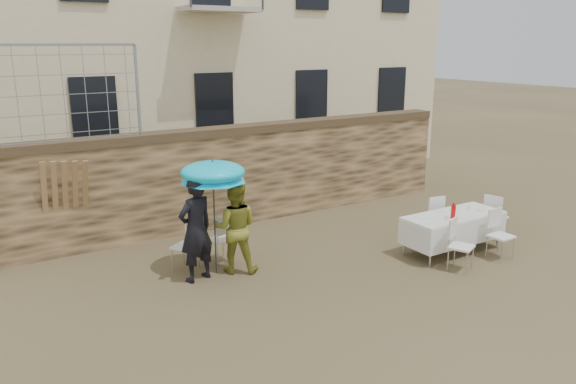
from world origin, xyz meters
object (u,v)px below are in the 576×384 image
man_suit (196,229)px  umbrella (213,175)px  soda_bottle (453,211)px  couple_chair_left (185,245)px  banquet_table (454,216)px  table_chair_front_right (501,235)px  table_chair_back (430,217)px  table_chair_front_left (461,245)px  table_chair_side (495,216)px  couple_chair_right (220,238)px  woman_dress (235,227)px

man_suit → umbrella: 0.97m
man_suit → soda_bottle: size_ratio=7.20×
couple_chair_left → banquet_table: (4.86, -1.92, 0.25)m
table_chair_front_right → table_chair_back: same height
umbrella → banquet_table: 4.82m
table_chair_front_left → table_chair_side: bearing=-0.7°
umbrella → table_chair_front_right: bearing=-24.2°
table_chair_front_right → table_chair_back: bearing=98.6°
umbrella → soda_bottle: (4.26, -1.62, -0.91)m
couple_chair_right → table_chair_back: same height
soda_bottle → couple_chair_right: bearing=152.4°
couple_chair_right → soda_bottle: size_ratio=3.69×
table_chair_front_left → table_chair_side: same height
couple_chair_right → table_chair_front_left: (3.56, -2.67, 0.00)m
couple_chair_left → couple_chair_right: size_ratio=1.00×
man_suit → table_chair_side: man_suit is taller
woman_dress → banquet_table: 4.33m
banquet_table → table_chair_front_left: 0.99m
couple_chair_right → table_chair_back: size_ratio=1.00×
couple_chair_right → table_chair_front_left: size_ratio=1.00×
soda_bottle → table_chair_side: bearing=8.9°
table_chair_side → umbrella: bearing=62.1°
couple_chair_right → table_chair_front_left: bearing=133.2°
table_chair_front_right → table_chair_front_left: bearing=177.7°
man_suit → umbrella: size_ratio=0.97×
umbrella → table_chair_front_right: umbrella is taller
couple_chair_right → banquet_table: couple_chair_right is taller
couple_chair_right → banquet_table: bearing=145.3°
table_chair_side → soda_bottle: bearing=84.2°
couple_chair_left → umbrella: bearing=98.6°
woman_dress → table_chair_front_right: woman_dress is taller
banquet_table → table_chair_front_right: table_chair_front_right is taller
man_suit → woman_dress: man_suit is taller
couple_chair_left → table_chair_front_left: (4.26, -2.67, 0.00)m
table_chair_front_right → table_chair_back: 1.58m
soda_bottle → table_chair_front_right: bearing=-40.6°
couple_chair_left → table_chair_back: (5.06, -1.12, 0.00)m
woman_dress → table_chair_back: bearing=-155.3°
man_suit → soda_bottle: bearing=146.2°
table_chair_back → woman_dress: bearing=1.1°
couple_chair_right → soda_bottle: 4.49m
woman_dress → soda_bottle: 4.19m
woman_dress → umbrella: (-0.35, 0.10, 0.98)m
umbrella → soda_bottle: umbrella is taller
couple_chair_left → table_chair_front_right: same height
umbrella → banquet_table: bearing=-18.3°
man_suit → table_chair_front_right: 5.78m
couple_chair_right → table_chair_back: (4.36, -1.12, 0.00)m
man_suit → couple_chair_right: bearing=-157.6°
banquet_table → umbrella: bearing=161.7°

